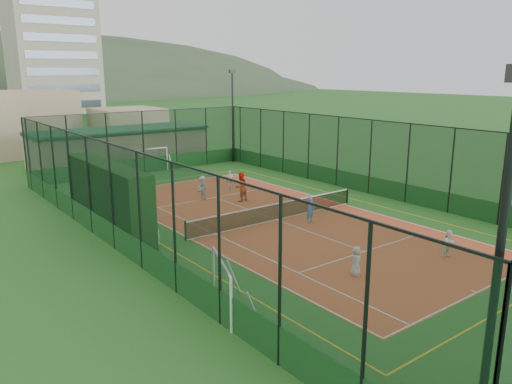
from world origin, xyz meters
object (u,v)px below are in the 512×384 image
Objects in this scene: apartment_tower at (51,34)px; child_far_right at (230,180)px; coach at (241,187)px; white_bench at (146,240)px; child_far_left at (202,185)px; floodlight_ne at (233,117)px; child_near_left at (356,261)px; futsal_goal_far at (151,160)px; child_near_mid at (310,210)px; child_far_back at (203,191)px; clubhouse at (120,146)px; child_near_right at (449,244)px; futsal_goal_near at (222,287)px; floodlight_sw at (494,296)px.

apartment_tower is 21.86× the size of child_far_right.
white_bench is at bearing 17.72° from coach.
white_bench is (-19.80, -81.87, -14.59)m from apartment_tower.
coach is at bearing 98.09° from child_far_left.
child_near_left is (-11.02, -24.61, -3.49)m from floodlight_ne.
child_near_mid is at bearing -82.94° from futsal_goal_far.
floodlight_ne reaches higher than coach.
child_far_left is 2.14m from child_far_right.
floodlight_ne reaches higher than white_bench.
child_far_back is (-1.53, -10.69, -0.33)m from futsal_goal_far.
clubhouse is 11.92× the size of child_near_right.
child_far_right is (2.08, -14.42, -0.88)m from clubhouse.
futsal_goal_near is at bearing -102.93° from apartment_tower.
futsal_goal_far is at bearing 74.68° from floodlight_sw.
child_far_right is at bearing -125.88° from floodlight_ne.
child_far_back is (-2.07, 7.88, -0.13)m from child_near_mid.
coach is (9.34, 11.90, 0.01)m from futsal_goal_near.
child_far_back is (-2.99, -1.25, -0.08)m from child_far_right.
child_far_left is (-0.05, -14.20, -0.96)m from clubhouse.
clubhouse is 30.12m from child_near_left.
floodlight_sw is 17.16m from white_bench.
futsal_goal_near is 15.68m from child_far_back.
floodlight_sw is 5.68× the size of white_bench.
child_near_right is 15.84m from child_far_back.
floodlight_ne reaches higher than child_near_mid.
floodlight_sw is 37.39m from floodlight_ne.
floodlight_sw is at bearing -101.80° from apartment_tower.
child_far_right is 0.73× the size of coach.
floodlight_ne reaches higher than clubhouse.
child_near_left reaches higher than child_far_left.
child_near_left is 14.42m from child_far_back.
child_near_right is (-6.18, -25.75, -3.48)m from floodlight_ne.
apartment_tower is at bearing -124.67° from child_far_back.
clubhouse is at bearing 51.40° from white_bench.
child_near_mid is 1.08× the size of child_far_right.
child_far_right is (1.46, -9.44, -0.25)m from futsal_goal_far.
coach is (-7.78, -12.07, -3.17)m from floodlight_ne.
coach is at bearing -83.66° from futsal_goal_far.
floodlight_ne is at bearing 85.99° from child_near_right.
child_far_back is (-9.52, -10.27, -3.51)m from floodlight_ne.
child_near_left is at bearing -91.50° from futsal_goal_far.
child_far_right is at bearing 167.43° from child_far_left.
clubhouse is 0.51× the size of apartment_tower.
child_far_left is at bearing -145.71° from child_far_back.
child_near_mid reaches higher than child_far_left.
child_near_right is at bearing -89.33° from child_near_mid.
white_bench is at bearing -134.88° from floodlight_ne.
futsal_goal_far is 2.41× the size of child_far_back.
futsal_goal_near is (0.07, 9.23, -3.18)m from floodlight_sw.
futsal_goal_near is 2.40× the size of child_far_back.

